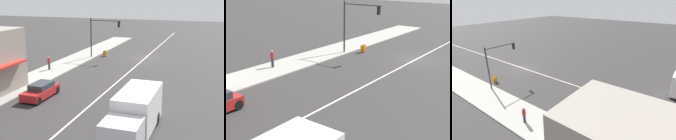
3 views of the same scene
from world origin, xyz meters
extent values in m
plane|color=#333030|center=(0.00, 18.00, 0.00)|extent=(160.00, 160.00, 0.00)
cube|color=beige|center=(0.00, 0.00, 0.00)|extent=(0.16, 60.00, 0.01)
cylinder|color=#333338|center=(7.55, 2.44, 2.92)|extent=(0.18, 0.18, 5.60)
cylinder|color=#333338|center=(5.30, 2.44, 5.42)|extent=(4.50, 0.12, 0.12)
cube|color=black|center=(3.35, 2.44, 4.97)|extent=(0.28, 0.24, 0.84)
sphere|color=red|center=(3.35, 2.31, 5.24)|extent=(0.18, 0.18, 0.18)
sphere|color=gold|center=(3.35, 2.31, 4.97)|extent=(0.18, 0.18, 0.18)
sphere|color=green|center=(3.35, 2.31, 4.70)|extent=(0.18, 0.18, 0.18)
cylinder|color=#282D42|center=(9.47, 11.21, 0.52)|extent=(0.26, 0.26, 0.80)
cylinder|color=maroon|center=(9.47, 11.21, 1.22)|extent=(0.34, 0.34, 0.60)
sphere|color=tan|center=(9.47, 11.21, 1.63)|extent=(0.22, 0.22, 0.22)
cube|color=orange|center=(6.01, 0.78, 0.43)|extent=(0.45, 0.21, 0.84)
cube|color=orange|center=(6.01, 1.10, 0.43)|extent=(0.45, 0.21, 0.84)
cube|color=#AD1E1E|center=(5.00, 20.47, 0.53)|extent=(1.76, 4.11, 0.69)
cube|color=#2D333D|center=(5.00, 20.26, 1.12)|extent=(1.50, 2.26, 0.49)
cylinder|color=black|center=(4.22, 22.08, 0.34)|extent=(0.22, 0.68, 0.68)
cylinder|color=black|center=(4.22, 18.85, 0.34)|extent=(0.22, 0.68, 0.68)
cylinder|color=black|center=(5.78, 18.85, 0.34)|extent=(0.22, 0.68, 0.68)
camera|label=1|loc=(-9.88, 43.74, 9.39)|focal=50.00mm
camera|label=2|loc=(-12.20, 29.87, 8.57)|focal=50.00mm
camera|label=3|loc=(18.13, 22.49, 11.14)|focal=28.00mm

